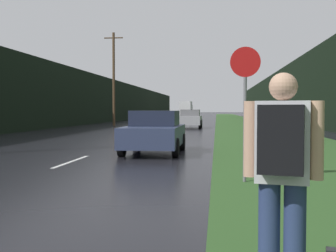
% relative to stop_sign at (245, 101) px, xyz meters
% --- Properties ---
extents(grass_verge, '(6.00, 240.00, 0.02)m').
position_rel_stop_sign_xyz_m(grass_verge, '(2.30, 31.03, -1.70)').
color(grass_verge, '#2D5123').
rests_on(grass_verge, ground_plane).
extents(lane_stripe_c, '(0.12, 3.00, 0.01)m').
position_rel_stop_sign_xyz_m(lane_stripe_c, '(-4.85, 3.08, -1.70)').
color(lane_stripe_c, silver).
rests_on(lane_stripe_c, ground_plane).
extents(lane_stripe_d, '(0.12, 3.00, 0.01)m').
position_rel_stop_sign_xyz_m(lane_stripe_d, '(-4.85, 10.08, -1.70)').
color(lane_stripe_d, silver).
rests_on(lane_stripe_d, ground_plane).
extents(lane_stripe_e, '(0.12, 3.00, 0.01)m').
position_rel_stop_sign_xyz_m(lane_stripe_e, '(-4.85, 17.08, -1.70)').
color(lane_stripe_e, silver).
rests_on(lane_stripe_e, ground_plane).
extents(treeline_far_side, '(2.00, 140.00, 5.53)m').
position_rel_stop_sign_xyz_m(treeline_far_side, '(-15.00, 41.03, 1.06)').
color(treeline_far_side, black).
rests_on(treeline_far_side, ground_plane).
extents(treeline_near_side, '(2.00, 140.00, 6.64)m').
position_rel_stop_sign_xyz_m(treeline_near_side, '(8.30, 41.03, 1.61)').
color(treeline_near_side, black).
rests_on(treeline_near_side, ground_plane).
extents(utility_pole_far, '(1.80, 0.24, 8.88)m').
position_rel_stop_sign_xyz_m(utility_pole_far, '(-10.37, 30.49, 2.87)').
color(utility_pole_far, '#4C3823').
rests_on(utility_pole_far, ground_plane).
extents(stop_sign, '(0.63, 0.07, 2.84)m').
position_rel_stop_sign_xyz_m(stop_sign, '(0.00, 0.00, 0.00)').
color(stop_sign, slate).
rests_on(stop_sign, ground_plane).
extents(hitchhiker_with_backpack, '(0.62, 0.49, 1.83)m').
position_rel_stop_sign_xyz_m(hitchhiker_with_backpack, '(-0.06, -5.44, -0.66)').
color(hitchhiker_with_backpack, navy).
rests_on(hitchhiker_with_backpack, ground_plane).
extents(car_passing_near, '(1.97, 4.16, 1.50)m').
position_rel_stop_sign_xyz_m(car_passing_near, '(-2.77, 5.81, -0.96)').
color(car_passing_near, '#2D3856').
rests_on(car_passing_near, ground_plane).
extents(car_passing_far, '(1.91, 4.48, 1.56)m').
position_rel_stop_sign_xyz_m(car_passing_far, '(-2.77, 26.18, -0.92)').
color(car_passing_far, '#9E9EA3').
rests_on(car_passing_far, ground_plane).
extents(car_oncoming, '(1.89, 4.12, 1.30)m').
position_rel_stop_sign_xyz_m(car_oncoming, '(-6.92, 46.22, -1.04)').
color(car_oncoming, '#4C514C').
rests_on(car_oncoming, ground_plane).
extents(delivery_truck, '(2.48, 8.56, 3.27)m').
position_rel_stop_sign_xyz_m(delivery_truck, '(-6.92, 78.87, 0.03)').
color(delivery_truck, gray).
rests_on(delivery_truck, ground_plane).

